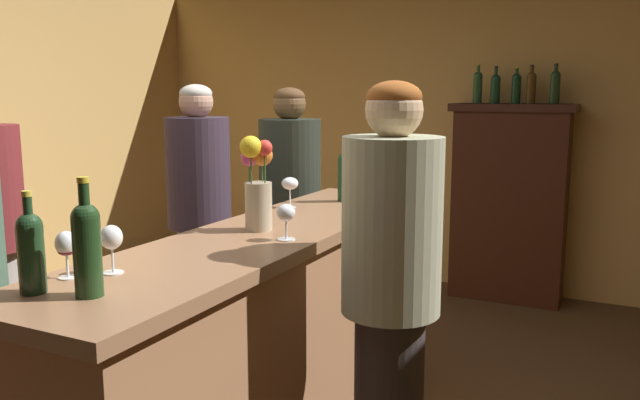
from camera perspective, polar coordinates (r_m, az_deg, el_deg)
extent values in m
cube|color=tan|center=(5.70, 9.15, 5.92)|extent=(5.31, 0.12, 2.60)
cube|color=#A46D48|center=(2.83, -4.74, -13.97)|extent=(0.50, 2.31, 1.03)
cube|color=#946747|center=(2.67, -4.90, -3.26)|extent=(0.57, 2.41, 0.05)
cube|color=#39190E|center=(5.30, 16.37, -0.27)|extent=(0.86, 0.31, 1.56)
cube|color=#341911|center=(5.24, 16.75, 7.84)|extent=(0.94, 0.37, 0.06)
cylinder|color=#1C3819|center=(1.90, -19.87, -4.78)|extent=(0.08, 0.08, 0.22)
sphere|color=#1C3819|center=(1.88, -20.06, -1.47)|extent=(0.08, 0.08, 0.08)
cylinder|color=#1C3819|center=(1.87, -20.14, -0.02)|extent=(0.03, 0.03, 0.10)
cylinder|color=gold|center=(1.86, -20.24, 1.68)|extent=(0.03, 0.03, 0.02)
cylinder|color=#15381F|center=(3.36, 2.21, 1.72)|extent=(0.08, 0.08, 0.22)
sphere|color=#15381F|center=(3.34, 2.23, 3.56)|extent=(0.08, 0.08, 0.08)
cylinder|color=#15381F|center=(3.34, 2.23, 4.28)|extent=(0.03, 0.03, 0.08)
cylinder|color=black|center=(3.34, 2.24, 5.14)|extent=(0.03, 0.03, 0.02)
cylinder|color=#1C371D|center=(1.99, -24.16, -4.84)|extent=(0.07, 0.07, 0.19)
sphere|color=#1C371D|center=(1.97, -24.35, -2.12)|extent=(0.07, 0.07, 0.07)
cylinder|color=#1C371D|center=(1.96, -24.43, -0.92)|extent=(0.03, 0.03, 0.08)
cylinder|color=gold|center=(1.96, -24.53, 0.52)|extent=(0.03, 0.03, 0.02)
cylinder|color=white|center=(2.49, -3.01, -3.49)|extent=(0.07, 0.07, 0.00)
cylinder|color=white|center=(2.49, -3.01, -2.67)|extent=(0.01, 0.01, 0.07)
ellipsoid|color=white|center=(2.47, -3.03, -1.11)|extent=(0.07, 0.07, 0.07)
cylinder|color=white|center=(2.13, -21.38, -6.39)|extent=(0.06, 0.06, 0.00)
cylinder|color=white|center=(2.12, -21.44, -5.48)|extent=(0.01, 0.01, 0.07)
ellipsoid|color=white|center=(2.11, -21.56, -3.60)|extent=(0.06, 0.06, 0.08)
ellipsoid|color=maroon|center=(2.11, -21.52, -4.17)|extent=(0.05, 0.05, 0.03)
cylinder|color=white|center=(3.19, -2.66, -0.61)|extent=(0.06, 0.06, 0.00)
cylinder|color=white|center=(3.19, -2.67, 0.17)|extent=(0.01, 0.01, 0.08)
ellipsoid|color=white|center=(3.18, -2.68, 1.47)|extent=(0.08, 0.08, 0.06)
cylinder|color=white|center=(2.14, -17.82, -6.13)|extent=(0.06, 0.06, 0.00)
cylinder|color=white|center=(2.13, -17.87, -5.13)|extent=(0.01, 0.01, 0.07)
ellipsoid|color=white|center=(2.11, -17.97, -3.15)|extent=(0.07, 0.07, 0.08)
cylinder|color=tan|center=(2.66, -5.46, -0.56)|extent=(0.11, 0.11, 0.20)
cylinder|color=#38602D|center=(2.62, -4.89, 2.19)|extent=(0.01, 0.01, 0.22)
sphere|color=red|center=(2.61, -4.93, 4.63)|extent=(0.06, 0.06, 0.06)
cylinder|color=#38602D|center=(2.67, -5.12, 1.95)|extent=(0.01, 0.01, 0.19)
sphere|color=orange|center=(2.66, -5.15, 3.96)|extent=(0.09, 0.09, 0.09)
cylinder|color=#38602D|center=(2.67, -6.26, 1.82)|extent=(0.01, 0.01, 0.18)
sphere|color=#CC4283|center=(2.66, -6.29, 3.70)|extent=(0.07, 0.07, 0.07)
cylinder|color=#38602D|center=(2.60, -6.11, 2.20)|extent=(0.01, 0.01, 0.23)
sphere|color=yellow|center=(2.59, -6.15, 4.71)|extent=(0.09, 0.09, 0.09)
cylinder|color=white|center=(3.47, 5.61, 0.23)|extent=(0.16, 0.16, 0.01)
cylinder|color=#254B2B|center=(5.29, 13.77, 9.45)|extent=(0.07, 0.07, 0.21)
sphere|color=#254B2B|center=(5.29, 13.81, 10.59)|extent=(0.07, 0.07, 0.07)
cylinder|color=#254B2B|center=(5.29, 13.83, 11.04)|extent=(0.02, 0.02, 0.08)
cylinder|color=gold|center=(5.29, 13.85, 11.57)|extent=(0.02, 0.02, 0.02)
cylinder|color=#163A24|center=(5.26, 15.24, 9.26)|extent=(0.07, 0.07, 0.19)
sphere|color=#163A24|center=(5.26, 15.29, 10.27)|extent=(0.07, 0.07, 0.07)
cylinder|color=#163A24|center=(5.26, 15.31, 10.73)|extent=(0.03, 0.03, 0.08)
cylinder|color=black|center=(5.26, 15.33, 11.27)|extent=(0.03, 0.03, 0.02)
cylinder|color=#13361F|center=(5.23, 16.95, 9.23)|extent=(0.07, 0.07, 0.20)
sphere|color=#13361F|center=(5.23, 17.00, 10.30)|extent=(0.07, 0.07, 0.07)
cylinder|color=#13361F|center=(5.23, 17.02, 10.69)|extent=(0.03, 0.03, 0.07)
cylinder|color=gold|center=(5.24, 17.04, 11.16)|extent=(0.03, 0.03, 0.02)
cylinder|color=#4D3212|center=(5.21, 18.16, 9.21)|extent=(0.07, 0.07, 0.20)
sphere|color=#4D3212|center=(5.22, 18.22, 10.32)|extent=(0.07, 0.07, 0.07)
cylinder|color=#4D3212|center=(5.22, 18.24, 10.72)|extent=(0.03, 0.03, 0.07)
cylinder|color=black|center=(5.22, 18.26, 11.20)|extent=(0.03, 0.03, 0.02)
cylinder|color=#1E371E|center=(5.19, 20.06, 9.15)|extent=(0.07, 0.07, 0.21)
sphere|color=#1E371E|center=(5.19, 20.12, 10.30)|extent=(0.07, 0.07, 0.07)
cylinder|color=#1E371E|center=(5.19, 20.15, 10.70)|extent=(0.03, 0.03, 0.07)
cylinder|color=black|center=(5.20, 20.18, 11.18)|extent=(0.03, 0.03, 0.02)
cylinder|color=navy|center=(4.23, -2.60, -7.18)|extent=(0.28, 0.28, 0.86)
cylinder|color=#2A3025|center=(4.08, -2.68, 2.83)|extent=(0.39, 0.39, 0.62)
sphere|color=brown|center=(4.05, -2.72, 8.48)|extent=(0.21, 0.21, 0.21)
ellipsoid|color=brown|center=(4.05, -2.73, 9.13)|extent=(0.19, 0.19, 0.11)
cylinder|color=#979E8F|center=(4.02, -10.39, -8.30)|extent=(0.27, 0.27, 0.85)
cylinder|color=#352937|center=(3.86, -10.72, 2.38)|extent=(0.38, 0.38, 0.65)
sphere|color=tan|center=(3.83, -10.91, 8.55)|extent=(0.20, 0.20, 0.20)
ellipsoid|color=#B9B4A7|center=(3.83, -10.93, 9.21)|extent=(0.19, 0.19, 0.11)
cylinder|color=#ABAE8D|center=(2.29, 6.38, -2.29)|extent=(0.36, 0.36, 0.63)
sphere|color=#DAB186|center=(2.24, 6.57, 7.91)|extent=(0.20, 0.20, 0.20)
ellipsoid|color=#9C501E|center=(2.24, 6.59, 9.07)|extent=(0.19, 0.19, 0.11)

